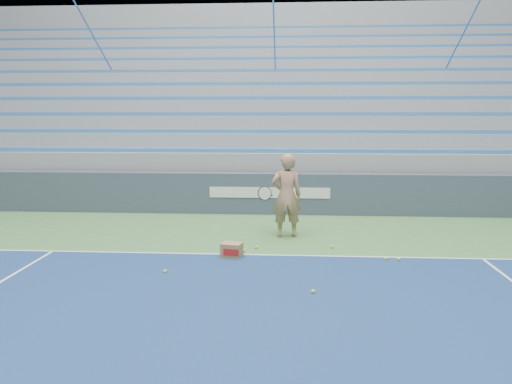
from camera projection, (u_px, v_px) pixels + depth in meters
The scene contains 11 objects.
sponsor_barrier at pixel (270, 194), 13.38m from camera, with size 30.00×0.32×1.10m.
bleachers at pixel (275, 122), 18.73m from camera, with size 31.00×9.15×7.30m.
tennis_player at pixel (286, 196), 10.84m from camera, with size 0.97×0.89×1.83m.
ball_box at pixel (232, 250), 9.38m from camera, with size 0.43×0.36×0.28m.
tennis_ball_0 at pixel (313, 292), 7.52m from camera, with size 0.07×0.07×0.07m, color #B8EC30.
tennis_ball_1 at pixel (165, 271), 8.47m from camera, with size 0.07×0.07×0.07m, color #B8EC30.
tennis_ball_2 at pixel (257, 247), 10.00m from camera, with size 0.07×0.07×0.07m, color #B8EC30.
tennis_ball_3 at pixel (386, 259), 9.20m from camera, with size 0.07×0.07×0.07m, color #B8EC30.
tennis_ball_4 at pixel (332, 247), 10.04m from camera, with size 0.07×0.07×0.07m, color #B8EC30.
tennis_ball_5 at pixel (398, 259), 9.16m from camera, with size 0.07×0.07×0.07m, color #B8EC30.
tennis_ball_6 at pixel (244, 250), 9.77m from camera, with size 0.07×0.07×0.07m, color #B8EC30.
Camera 1 is at (0.47, 2.68, 2.71)m, focal length 35.00 mm.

